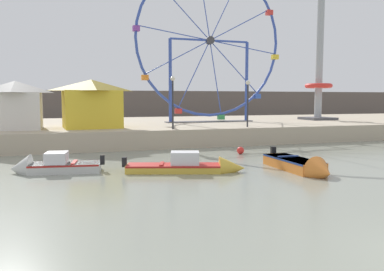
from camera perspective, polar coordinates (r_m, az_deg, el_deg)
quay_promenade at (r=35.17m, az=-5.35°, el=1.00°), size 110.00×19.28×1.26m
distant_town_skyline at (r=52.54m, az=-9.68°, el=4.10°), size 140.00×3.00×4.40m
motorboat_mustard_yellow at (r=17.65m, az=0.31°, el=-4.54°), size 5.52×2.68×1.29m
motorboat_pale_grey at (r=18.70m, az=-20.30°, el=-4.28°), size 4.18×1.91×1.36m
motorboat_orange_hull at (r=18.36m, az=15.91°, el=-4.32°), size 1.33×4.73×1.21m
ferris_wheel_blue_frame at (r=35.16m, az=2.64°, el=13.47°), size 13.63×1.20×13.92m
drop_tower_steel_tower at (r=40.65m, az=18.19°, el=8.85°), size 2.80×2.80×12.62m
carnival_booth_white_ticket at (r=28.94m, az=-24.51°, el=4.22°), size 3.58×3.65×3.28m
carnival_booth_yellow_awning at (r=28.52m, az=-14.54°, el=4.67°), size 4.49×3.85×3.42m
promenade_lamp_near at (r=26.35m, az=-2.85°, el=6.08°), size 0.32×0.32×3.59m
promenade_lamp_far at (r=28.69m, az=8.21°, el=5.77°), size 0.32×0.32×3.40m
mooring_buoy_orange at (r=23.56m, az=7.14°, el=-2.19°), size 0.44×0.44×0.44m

